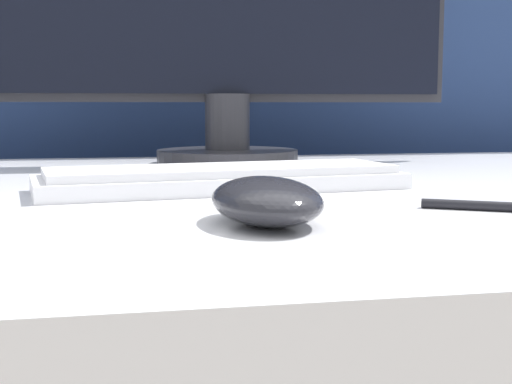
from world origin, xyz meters
TOP-DOWN VIEW (x-y plane):
  - partition_panel at (0.00, 0.58)m, footprint 5.00×0.03m
  - computer_mouse_near at (-0.02, -0.24)m, footprint 0.08×0.13m
  - keyboard at (-0.02, -0.03)m, footprint 0.38×0.16m

SIDE VIEW (x-z plane):
  - partition_panel at x=0.00m, z-range 0.00..1.44m
  - keyboard at x=-0.02m, z-range 0.73..0.75m
  - computer_mouse_near at x=-0.02m, z-range 0.73..0.76m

